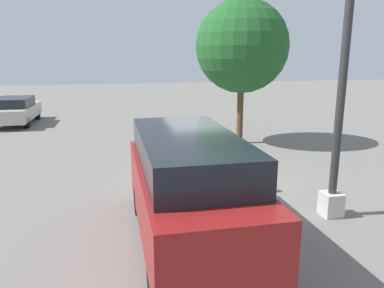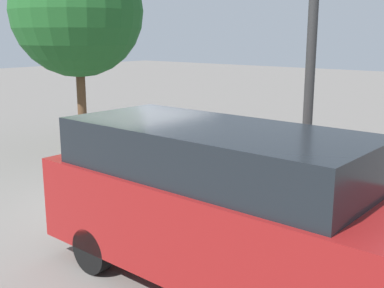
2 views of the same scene
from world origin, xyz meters
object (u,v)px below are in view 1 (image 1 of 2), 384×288
Objects in this scene: lamp_post at (337,142)px; car_distant at (15,110)px; parking_meter_near at (240,157)px; parked_van at (189,186)px; street_tree at (242,46)px.

lamp_post is 17.30m from car_distant.
parking_meter_near is 0.26× the size of parked_van.
parking_meter_near is at bearing -139.84° from lamp_post.
parked_van reaches higher than parking_meter_near.
car_distant is at bearing -156.37° from parked_van.
parked_van reaches higher than car_distant.
lamp_post is at bearing 34.40° from parking_meter_near.
street_tree is (6.85, 10.17, 3.19)m from car_distant.
street_tree is at bearing -122.34° from car_distant.
car_distant is (-14.77, -6.25, -0.40)m from parked_van.
lamp_post reaches higher than car_distant.
parked_van is 1.15× the size of car_distant.
lamp_post is 0.99× the size of parked_van.
lamp_post reaches higher than parked_van.
parking_meter_near is 0.27× the size of lamp_post.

